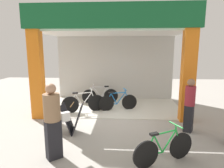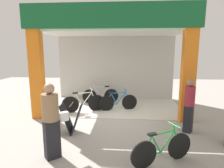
{
  "view_description": "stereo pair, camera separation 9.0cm",
  "coord_description": "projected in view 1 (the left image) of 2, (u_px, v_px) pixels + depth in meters",
  "views": [
    {
      "loc": [
        0.48,
        -6.67,
        2.51
      ],
      "look_at": [
        0.0,
        0.76,
        1.15
      ],
      "focal_mm": 31.23,
      "sensor_mm": 36.0,
      "label": 1
    },
    {
      "loc": [
        0.57,
        -6.67,
        2.51
      ],
      "look_at": [
        0.0,
        0.76,
        1.15
      ],
      "focal_mm": 31.23,
      "sensor_mm": 36.0,
      "label": 2
    }
  ],
  "objects": [
    {
      "name": "bicycle_inside_1",
      "position": [
        83.0,
        103.0,
        7.73
      ],
      "size": [
        1.64,
        0.63,
        0.94
      ],
      "color": "black",
      "rests_on": "ground"
    },
    {
      "name": "bicycle_inside_0",
      "position": [
        118.0,
        102.0,
        7.97
      ],
      "size": [
        1.56,
        0.54,
        0.89
      ],
      "color": "black",
      "rests_on": "ground"
    },
    {
      "name": "sandwich_board_sign",
      "position": [
        73.0,
        119.0,
        5.79
      ],
      "size": [
        0.66,
        0.53,
        0.91
      ],
      "color": "black",
      "rests_on": "ground"
    },
    {
      "name": "shop_facade",
      "position": [
        113.0,
        58.0,
        8.18
      ],
      "size": [
        5.89,
        3.35,
        3.96
      ],
      "color": "beige",
      "rests_on": "ground"
    },
    {
      "name": "ground_plane",
      "position": [
        111.0,
        119.0,
        7.03
      ],
      "size": [
        19.39,
        19.39,
        0.0
      ],
      "primitive_type": "plane",
      "color": "#9E9991",
      "rests_on": "ground"
    },
    {
      "name": "pedestrian_2",
      "position": [
        53.0,
        120.0,
        4.38
      ],
      "size": [
        0.61,
        0.57,
        1.76
      ],
      "color": "black",
      "rests_on": "ground"
    },
    {
      "name": "bicycle_inside_2",
      "position": [
        100.0,
        95.0,
        9.05
      ],
      "size": [
        1.65,
        0.46,
        0.92
      ],
      "color": "black",
      "rests_on": "ground"
    },
    {
      "name": "pedestrian_0",
      "position": [
        190.0,
        105.0,
        5.85
      ],
      "size": [
        0.41,
        0.41,
        1.64
      ],
      "color": "black",
      "rests_on": "ground"
    },
    {
      "name": "bicycle_parked_0",
      "position": [
        164.0,
        149.0,
        4.28
      ],
      "size": [
        1.41,
        0.77,
        0.87
      ],
      "color": "black",
      "rests_on": "ground"
    }
  ]
}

